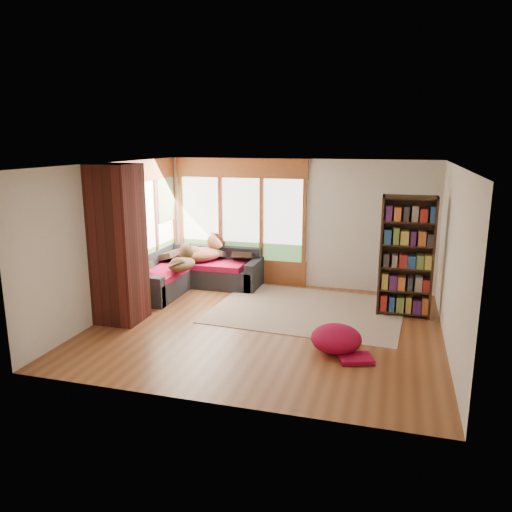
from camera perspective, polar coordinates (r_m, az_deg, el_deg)
The scene contains 17 objects.
floor at distance 8.18m, azimuth 1.10°, elevation -8.10°, with size 5.50×5.50×0.00m, color brown.
ceiling at distance 7.63m, azimuth 1.19°, elevation 10.41°, with size 5.50×5.50×0.00m, color white.
wall_back at distance 10.20m, azimuth 4.74°, elevation 3.71°, with size 5.50×0.04×2.60m, color silver.
wall_front at distance 5.51m, azimuth -5.54°, elevation -4.52°, with size 5.50×0.04×2.60m, color silver.
wall_left at distance 8.90m, azimuth -16.26°, elevation 1.83°, with size 0.04×5.00×2.60m, color silver.
wall_right at distance 7.60m, azimuth 21.61°, elevation -0.44°, with size 0.04×5.00×2.60m, color silver.
windows_back at distance 10.46m, azimuth -1.77°, elevation 4.26°, with size 2.82×0.10×1.90m.
windows_left at distance 9.89m, azimuth -12.47°, elevation 3.45°, with size 0.10×2.62×1.90m.
roller_blind at distance 10.55m, azimuth -10.30°, elevation 6.33°, with size 0.03×0.72×0.90m, color #7D9E66.
brick_chimney at distance 8.42m, azimuth -15.49°, elevation 1.27°, with size 0.70×0.70×2.60m, color #471914.
sectional_sofa at distance 10.23m, azimuth -7.07°, elevation -2.04°, with size 2.20×2.20×0.80m.
area_rug at distance 8.99m, azimuth 5.87°, elevation -6.14°, with size 3.28×2.51×0.01m, color beige.
bookshelf at distance 8.79m, azimuth 16.81°, elevation -0.10°, with size 0.89×0.30×2.07m.
pouf at distance 7.30m, azimuth 9.16°, elevation -9.22°, with size 0.72×0.72×0.39m, color maroon.
dog_tan at distance 10.33m, azimuth -5.86°, elevation 0.91°, with size 1.00×0.99×0.50m.
dog_brindle at distance 9.70m, azimuth -8.36°, elevation -0.22°, with size 0.47×0.77×0.42m.
throw_pillows at distance 10.24m, azimuth -6.63°, elevation 0.55°, with size 1.98×1.68×0.45m.
Camera 1 is at (1.94, -7.38, 2.97)m, focal length 35.00 mm.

